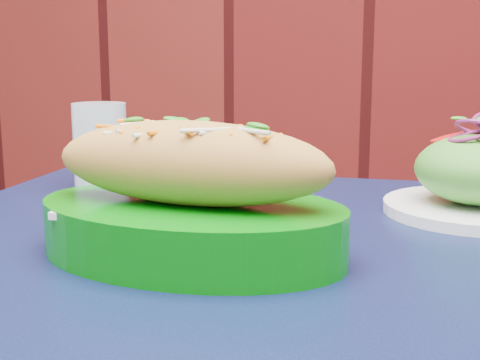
# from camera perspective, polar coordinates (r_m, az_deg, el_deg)

# --- Properties ---
(cafe_table) EXTENTS (0.83, 0.83, 0.75)m
(cafe_table) POSITION_cam_1_polar(r_m,az_deg,el_deg) (0.60, 3.38, -15.05)
(cafe_table) COLOR black
(cafe_table) RESTS_ON ground
(banh_mi_basket) EXTENTS (0.29, 0.20, 0.13)m
(banh_mi_basket) POSITION_cam_1_polar(r_m,az_deg,el_deg) (0.58, -4.23, -1.73)
(banh_mi_basket) COLOR #026B08
(banh_mi_basket) RESTS_ON cafe_table
(salad_plate) EXTENTS (0.20, 0.20, 0.11)m
(salad_plate) POSITION_cam_1_polar(r_m,az_deg,el_deg) (0.77, 19.67, 0.21)
(salad_plate) COLOR white
(salad_plate) RESTS_ON cafe_table
(water_glass) EXTENTS (0.07, 0.07, 0.11)m
(water_glass) POSITION_cam_1_polar(r_m,az_deg,el_deg) (0.87, -11.84, 2.82)
(water_glass) COLOR silver
(water_glass) RESTS_ON cafe_table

